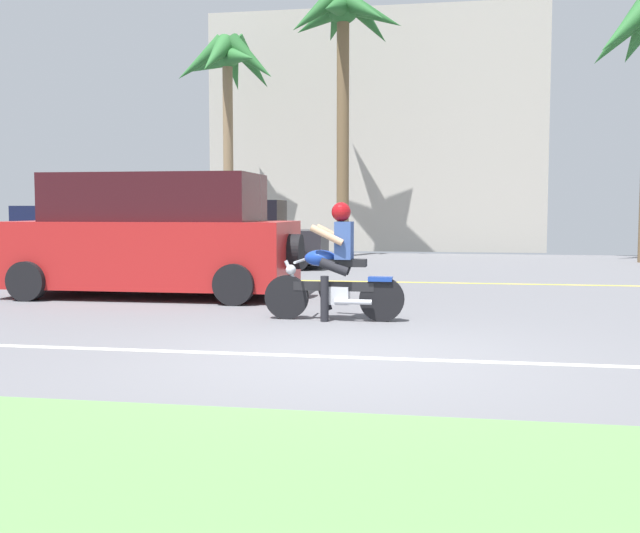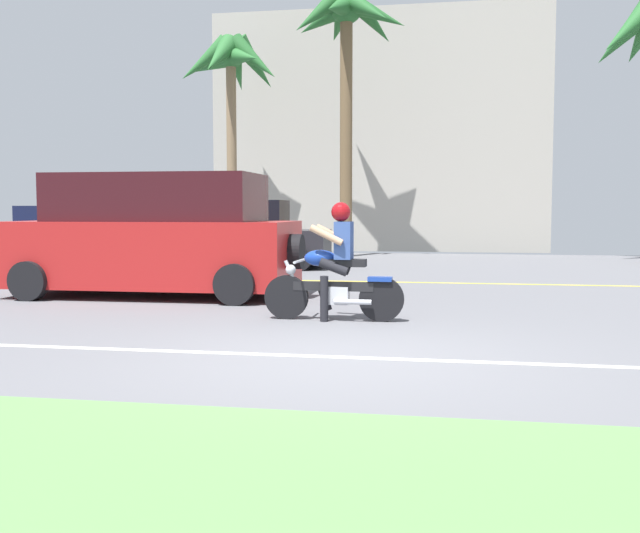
{
  "view_description": "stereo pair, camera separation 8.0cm",
  "coord_description": "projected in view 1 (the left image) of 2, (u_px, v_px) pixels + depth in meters",
  "views": [
    {
      "loc": [
        1.07,
        -7.25,
        1.46
      ],
      "look_at": [
        -0.7,
        2.92,
        0.68
      ],
      "focal_mm": 42.14,
      "sensor_mm": 36.0,
      "label": 1
    },
    {
      "loc": [
        1.15,
        -7.24,
        1.46
      ],
      "look_at": [
        -0.7,
        2.92,
        0.68
      ],
      "focal_mm": 42.14,
      "sensor_mm": 36.0,
      "label": 2
    }
  ],
  "objects": [
    {
      "name": "parked_car_0",
      "position": [
        56.0,
        238.0,
        19.79
      ],
      "size": [
        3.79,
        2.03,
        1.56
      ],
      "color": "navy",
      "rests_on": "ground"
    },
    {
      "name": "grass_median",
      "position": [
        206.0,
        527.0,
        3.39
      ],
      "size": [
        56.0,
        3.8,
        0.06
      ],
      "primitive_type": "cube",
      "color": "#5B8C4C",
      "rests_on": "ground"
    },
    {
      "name": "palm_tree_1",
      "position": [
        228.0,
        70.0,
        24.17
      ],
      "size": [
        3.6,
        3.56,
        7.16
      ],
      "color": "#846B4C",
      "rests_on": "ground"
    },
    {
      "name": "motorcyclist",
      "position": [
        335.0,
        271.0,
        9.88
      ],
      "size": [
        1.86,
        0.61,
        1.56
      ],
      "color": "black",
      "rests_on": "ground"
    },
    {
      "name": "ground",
      "position": [
        371.0,
        317.0,
        10.37
      ],
      "size": [
        56.0,
        30.0,
        0.04
      ],
      "primitive_type": "cube",
      "color": "slate"
    },
    {
      "name": "lane_line_far",
      "position": [
        396.0,
        282.0,
        15.16
      ],
      "size": [
        50.4,
        0.12,
        0.01
      ],
      "primitive_type": "cube",
      "color": "yellow",
      "rests_on": "ground"
    },
    {
      "name": "palm_tree_0",
      "position": [
        344.0,
        29.0,
        22.98
      ],
      "size": [
        3.8,
        3.88,
        8.32
      ],
      "color": "brown",
      "rests_on": "ground"
    },
    {
      "name": "building_far",
      "position": [
        378.0,
        136.0,
        28.01
      ],
      "size": [
        11.84,
        4.0,
        8.45
      ],
      "primitive_type": "cube",
      "color": "#A8A399",
      "rests_on": "ground"
    },
    {
      "name": "suv_nearby",
      "position": [
        154.0,
        237.0,
        12.65
      ],
      "size": [
        4.97,
        2.22,
        2.06
      ],
      "color": "#AD1E1E",
      "rests_on": "ground"
    },
    {
      "name": "lane_line_near",
      "position": [
        339.0,
        357.0,
        7.44
      ],
      "size": [
        50.4,
        0.12,
        0.01
      ],
      "primitive_type": "cube",
      "color": "silver",
      "rests_on": "ground"
    },
    {
      "name": "parked_car_1",
      "position": [
        243.0,
        237.0,
        18.9
      ],
      "size": [
        4.07,
        1.96,
        1.7
      ],
      "color": "#232328",
      "rests_on": "ground"
    }
  ]
}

